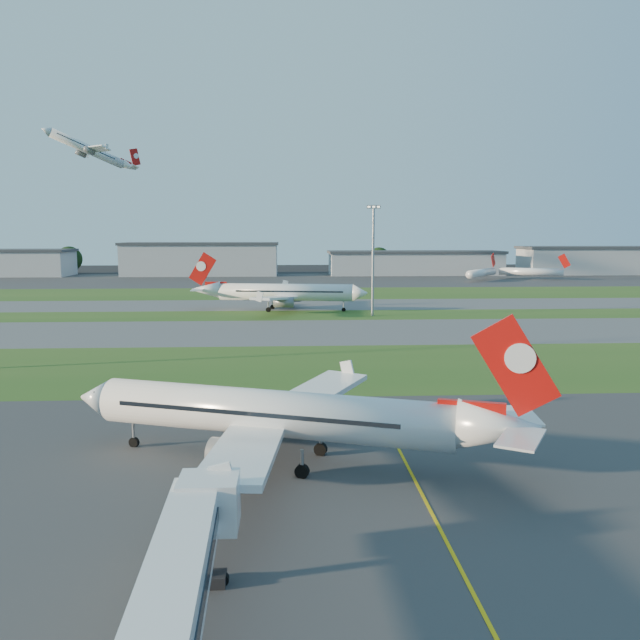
{
  "coord_description": "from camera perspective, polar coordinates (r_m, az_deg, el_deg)",
  "views": [
    {
      "loc": [
        -4.88,
        -36.91,
        19.33
      ],
      "look_at": [
        -0.3,
        51.57,
        7.0
      ],
      "focal_mm": 35.0,
      "sensor_mm": 36.0,
      "label": 1
    }
  ],
  "objects": [
    {
      "name": "mini_jet_far",
      "position": [
        279.23,
        18.76,
        4.21
      ],
      "size": [
        26.48,
        14.23,
        9.48
      ],
      "rotation": [
        0.0,
        0.0,
        -0.45
      ],
      "color": "white",
      "rests_on": "ground"
    },
    {
      "name": "light_mast_centre",
      "position": [
        146.33,
        4.88,
        6.13
      ],
      "size": [
        3.2,
        0.7,
        25.8
      ],
      "color": "gray",
      "rests_on": "ground"
    },
    {
      "name": "grass_strip_b",
      "position": [
        148.25,
        -1.05,
        0.43
      ],
      "size": [
        300.0,
        18.0,
        0.01
      ],
      "primitive_type": "cube",
      "color": "#29531B",
      "rests_on": "ground"
    },
    {
      "name": "tree_west",
      "position": [
        324.64,
        -21.95,
        5.2
      ],
      "size": [
        12.1,
        12.1,
        13.2
      ],
      "color": "black",
      "rests_on": "ground"
    },
    {
      "name": "grass_strip_c",
      "position": [
        202.89,
        -1.57,
        2.46
      ],
      "size": [
        300.0,
        40.0,
        0.01
      ],
      "primitive_type": "cube",
      "color": "#29531B",
      "rests_on": "ground"
    },
    {
      "name": "taxiway_a",
      "position": [
        123.53,
        -0.66,
        -1.08
      ],
      "size": [
        300.0,
        32.0,
        0.01
      ],
      "primitive_type": "cube",
      "color": "#515154",
      "rests_on": "ground"
    },
    {
      "name": "tree_mid_west",
      "position": [
        303.59,
        -5.84,
        5.34
      ],
      "size": [
        9.9,
        9.9,
        10.8
      ],
      "color": "black",
      "rests_on": "ground"
    },
    {
      "name": "airliner_parked",
      "position": [
        53.22,
        -4.13,
        -8.62
      ],
      "size": [
        36.83,
        31.11,
        11.94
      ],
      "rotation": [
        0.0,
        0.0,
        -0.33
      ],
      "color": "white",
      "rests_on": "ground"
    },
    {
      "name": "hangar_east",
      "position": [
        298.3,
        8.66,
        5.2
      ],
      "size": [
        81.6,
        23.0,
        11.2
      ],
      "color": "#A0A2A7",
      "rests_on": "ground"
    },
    {
      "name": "ground",
      "position": [
        41.95,
        4.3,
        -19.54
      ],
      "size": [
        700.0,
        700.0,
        0.0
      ],
      "primitive_type": "plane",
      "color": "black",
      "rests_on": "ground"
    },
    {
      "name": "taxiway_b",
      "position": [
        170.08,
        -1.3,
        1.4
      ],
      "size": [
        300.0,
        26.0,
        0.01
      ],
      "primitive_type": "cube",
      "color": "#515154",
      "rests_on": "ground"
    },
    {
      "name": "apron_far",
      "position": [
        262.67,
        -1.89,
        3.7
      ],
      "size": [
        400.0,
        80.0,
        0.01
      ],
      "primitive_type": "cube",
      "color": "#333335",
      "rests_on": "ground"
    },
    {
      "name": "hangar_west",
      "position": [
        294.89,
        -10.83,
        5.51
      ],
      "size": [
        71.4,
        23.0,
        15.2
      ],
      "color": "#A0A2A7",
      "rests_on": "ground"
    },
    {
      "name": "hangar_far_east",
      "position": [
        333.06,
        25.83,
        4.95
      ],
      "size": [
        96.9,
        23.0,
        13.2
      ],
      "color": "#A0A2A7",
      "rests_on": "ground"
    },
    {
      "name": "tree_east",
      "position": [
        326.96,
        18.63,
        5.2
      ],
      "size": [
        10.45,
        10.45,
        11.4
      ],
      "color": "black",
      "rests_on": "ground"
    },
    {
      "name": "airliner_taxiing",
      "position": [
        156.63,
        -3.29,
        2.51
      ],
      "size": [
        41.59,
        35.01,
        13.05
      ],
      "rotation": [
        0.0,
        0.0,
        2.98
      ],
      "color": "white",
      "rests_on": "ground"
    },
    {
      "name": "apron_near",
      "position": [
        41.95,
        4.3,
        -19.53
      ],
      "size": [
        300.0,
        70.0,
        0.01
      ],
      "primitive_type": "cube",
      "color": "#333335",
      "rests_on": "ground"
    },
    {
      "name": "airliner_departing",
      "position": [
        258.84,
        -20.41,
        14.43
      ],
      "size": [
        29.91,
        25.91,
        10.83
      ],
      "rotation": [
        0.0,
        0.0,
        0.59
      ],
      "color": "white"
    },
    {
      "name": "grass_strip_a",
      "position": [
        91.12,
        0.17,
        -4.32
      ],
      "size": [
        300.0,
        34.0,
        0.01
      ],
      "primitive_type": "cube",
      "color": "#29531B",
      "rests_on": "ground"
    },
    {
      "name": "mini_jet_near",
      "position": [
        266.06,
        14.57,
        4.21
      ],
      "size": [
        19.16,
        23.47,
        9.48
      ],
      "rotation": [
        0.0,
        0.0,
        0.9
      ],
      "color": "white",
      "rests_on": "ground"
    },
    {
      "name": "yellow_line",
      "position": [
        42.82,
        11.34,
        -19.08
      ],
      "size": [
        0.25,
        60.0,
        0.02
      ],
      "primitive_type": "cube",
      "color": "gold",
      "rests_on": "ground"
    },
    {
      "name": "tree_mid_east",
      "position": [
        309.44,
        5.41,
        5.57
      ],
      "size": [
        11.55,
        11.55,
        12.6
      ],
      "color": "black",
      "rests_on": "ground"
    }
  ]
}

